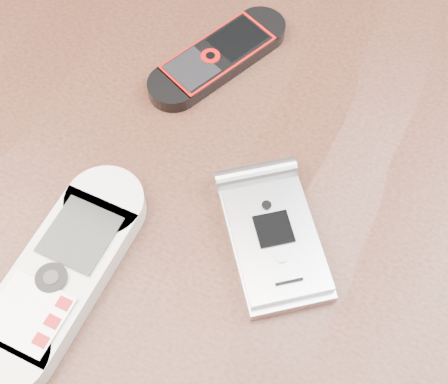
% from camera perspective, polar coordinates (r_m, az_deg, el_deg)
% --- Properties ---
extents(table, '(1.20, 0.80, 0.75)m').
position_cam_1_polar(table, '(0.56, -0.47, -5.66)').
color(table, black).
rests_on(table, ground).
extents(nokia_white, '(0.06, 0.18, 0.02)m').
position_cam_1_polar(nokia_white, '(0.44, -14.75, -7.32)').
color(nokia_white, silver).
rests_on(nokia_white, table).
extents(nokia_black_red, '(0.10, 0.15, 0.01)m').
position_cam_1_polar(nokia_black_red, '(0.54, -0.52, 12.26)').
color(nokia_black_red, black).
rests_on(nokia_black_red, table).
extents(motorola_razr, '(0.12, 0.13, 0.02)m').
position_cam_1_polar(motorola_razr, '(0.44, 4.60, -4.20)').
color(motorola_razr, silver).
rests_on(motorola_razr, table).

